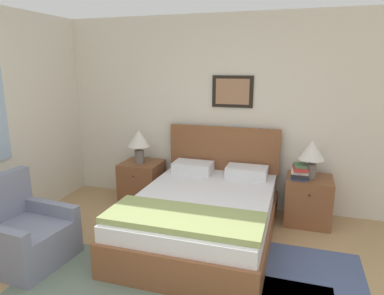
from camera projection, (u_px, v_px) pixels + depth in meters
The scene contains 14 objects.
wall_back at pixel (227, 113), 4.69m from camera, with size 7.09×0.09×2.60m.
wall_left at pixel (5, 120), 4.06m from camera, with size 0.08×5.15×2.60m.
area_rug_bedside at pixel (313, 283), 3.11m from camera, with size 0.95×1.29×0.01m.
bed at pixel (203, 214), 3.89m from camera, with size 1.52×2.12×1.13m.
armchair at pixel (22, 235), 3.43m from camera, with size 0.84×0.80×0.86m.
nightstand_near_window at pixel (142, 182), 4.95m from camera, with size 0.55×0.54×0.59m.
nightstand_by_door at pixel (308, 200), 4.28m from camera, with size 0.55×0.54×0.59m.
table_lamp_near_window at pixel (139, 140), 4.78m from camera, with size 0.32×0.32×0.47m.
table_lamp_by_door at pixel (312, 153), 4.11m from camera, with size 0.32×0.32×0.47m.
book_thick_bottom at pixel (300, 177), 4.19m from camera, with size 0.21×0.26×0.03m.
book_hardcover_middle at pixel (300, 174), 4.19m from camera, with size 0.19×0.29×0.04m.
book_novel_upper at pixel (300, 171), 4.18m from camera, with size 0.21×0.22×0.04m.
book_slim_near_top at pixel (300, 168), 4.17m from camera, with size 0.19×0.29×0.04m.
book_paperback_top at pixel (300, 165), 4.16m from camera, with size 0.17×0.22×0.03m.
Camera 1 is at (0.95, -1.82, 1.93)m, focal length 32.00 mm.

